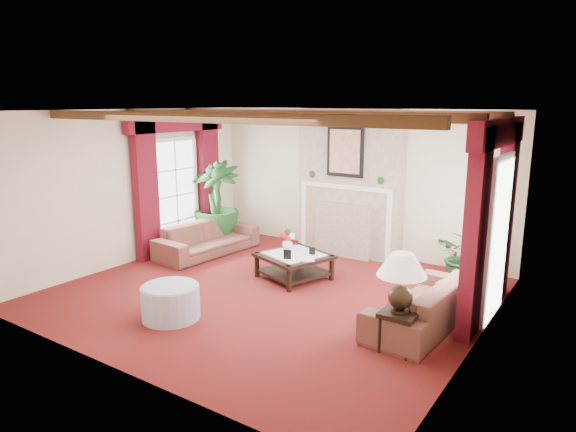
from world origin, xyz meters
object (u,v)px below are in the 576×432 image
Objects in this scene: side_table at (399,331)px; sofa_right at (423,295)px; sofa_left at (207,233)px; ottoman at (171,302)px; coffee_table at (294,266)px; potted_palm at (216,221)px.

sofa_right is at bearing 91.16° from side_table.
sofa_left is at bearing 159.62° from side_table.
side_table is 0.63× the size of ottoman.
sofa_left is at bearing 123.08° from ottoman.
side_table reaches higher than coffee_table.
potted_palm is at bearing -103.86° from sofa_right.
sofa_left is 1.10× the size of potted_palm.
sofa_left is 2.13m from coffee_table.
ottoman reaches higher than coffee_table.
sofa_left is 2.11× the size of coffee_table.
coffee_table is at bearing 149.05° from side_table.
coffee_table is (2.49, -0.93, -0.26)m from potted_palm.
side_table is at bearing -11.95° from coffee_table.
sofa_right is 5.07m from potted_palm.
potted_palm is 1.91× the size of coffee_table.
potted_palm is at bearing 178.57° from coffee_table.
potted_palm reaches higher than coffee_table.
sofa_right is 3.30m from ottoman.
ottoman is at bearing -164.06° from side_table.
side_table is (2.37, -1.42, 0.04)m from coffee_table.
sofa_right is 1.09× the size of potted_palm.
coffee_table is (-2.36, 0.57, -0.20)m from sofa_right.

